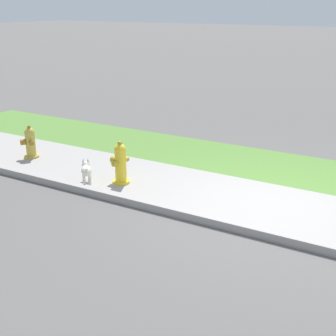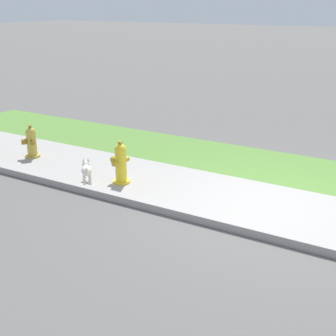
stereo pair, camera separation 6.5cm
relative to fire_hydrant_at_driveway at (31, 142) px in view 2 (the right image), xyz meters
The scene contains 7 objects.
ground_plane 5.12m from the fire_hydrant_at_driveway, ahead, with size 120.00×120.00×0.00m, color #5B5956.
sidewalk_pavement 5.12m from the fire_hydrant_at_driveway, ahead, with size 18.00×1.90×0.01m, color #9E9993.
grass_verge 5.50m from the fire_hydrant_at_driveway, 21.46° to the left, with size 18.00×1.92×0.01m, color #568438.
street_curb 5.20m from the fire_hydrant_at_driveway, 10.31° to the right, with size 18.00×0.16×0.12m, color #9E9993.
fire_hydrant_at_driveway is the anchor object (origin of this frame).
fire_hydrant_across_street 2.47m from the fire_hydrant_at_driveway, ahead, with size 0.36×0.39×0.77m.
small_white_dog 2.03m from the fire_hydrant_at_driveway, 16.29° to the right, with size 0.38×0.40×0.42m.
Camera 2 is at (2.05, -6.60, 3.04)m, focal length 50.00 mm.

